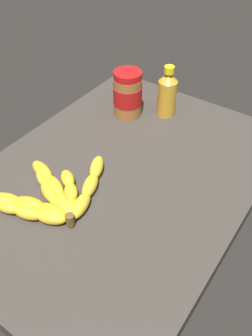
# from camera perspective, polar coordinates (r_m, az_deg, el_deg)

# --- Properties ---
(ground_plane) EXTENTS (0.87, 0.63, 0.05)m
(ground_plane) POSITION_cam_1_polar(r_m,az_deg,el_deg) (0.92, -0.94, -1.78)
(ground_plane) COLOR #38332D
(banana_bunch) EXTENTS (0.29, 0.22, 0.04)m
(banana_bunch) POSITION_cam_1_polar(r_m,az_deg,el_deg) (0.84, -11.72, -4.38)
(banana_bunch) COLOR yellow
(banana_bunch) RESTS_ON ground_plane
(peanut_butter_jar) EXTENTS (0.09, 0.09, 0.14)m
(peanut_butter_jar) POSITION_cam_1_polar(r_m,az_deg,el_deg) (1.08, 0.26, 11.82)
(peanut_butter_jar) COLOR #9E602D
(peanut_butter_jar) RESTS_ON ground_plane
(honey_bottle) EXTENTS (0.06, 0.06, 0.16)m
(honey_bottle) POSITION_cam_1_polar(r_m,az_deg,el_deg) (1.08, 6.66, 11.89)
(honey_bottle) COLOR gold
(honey_bottle) RESTS_ON ground_plane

